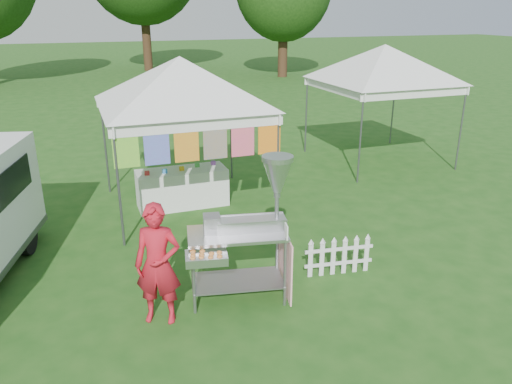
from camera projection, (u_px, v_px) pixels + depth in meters
name	position (u px, v px, depth m)	size (l,w,h in m)	color
ground	(241.00, 290.00, 7.22)	(120.00, 120.00, 0.00)	#1E4F16
canopy_main	(179.00, 57.00, 9.26)	(4.24, 4.24, 3.45)	#59595E
canopy_right	(386.00, 45.00, 12.37)	(4.24, 4.24, 3.45)	#59595E
donut_cart	(253.00, 219.00, 6.64)	(1.60, 0.99, 2.04)	gray
vendor	(158.00, 264.00, 6.27)	(0.59, 0.39, 1.62)	red
picket_fence	(339.00, 257.00, 7.57)	(1.07, 0.18, 0.56)	white
display_table	(182.00, 188.00, 10.20)	(1.80, 0.70, 0.77)	white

